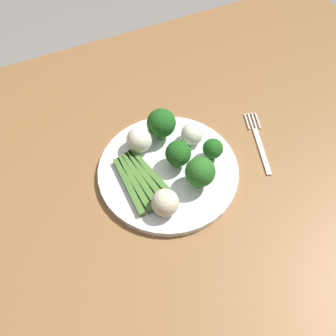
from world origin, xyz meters
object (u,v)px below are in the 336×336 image
(dining_table, at_px, (170,203))
(cauliflower_front_left, at_px, (139,140))
(plate, at_px, (168,172))
(cauliflower_back_right, at_px, (165,203))
(asparagus_bundle, at_px, (140,179))
(broccoli_right, at_px, (161,123))
(broccoli_front, at_px, (178,154))
(cauliflower_edge, at_px, (192,134))
(fork, at_px, (259,141))
(broccoli_back, at_px, (212,148))
(broccoli_outer_edge, at_px, (200,172))

(dining_table, xyz_separation_m, cauliflower_front_left, (-0.03, 0.08, 0.15))
(plate, bearing_deg, cauliflower_back_right, -117.33)
(dining_table, distance_m, plate, 0.12)
(asparagus_bundle, relative_size, broccoli_right, 1.98)
(cauliflower_front_left, distance_m, cauliflower_back_right, 0.15)
(broccoli_front, distance_m, cauliflower_edge, 0.07)
(plate, xyz_separation_m, cauliflower_front_left, (-0.03, 0.07, 0.03))
(fork, bearing_deg, broccoli_back, 107.99)
(plate, relative_size, broccoli_right, 3.87)
(dining_table, height_order, cauliflower_edge, cauliflower_edge)
(broccoli_outer_edge, height_order, cauliflower_edge, broccoli_outer_edge)
(asparagus_bundle, xyz_separation_m, broccoli_back, (0.15, -0.00, 0.02))
(broccoli_front, bearing_deg, dining_table, -151.97)
(broccoli_back, xyz_separation_m, fork, (0.12, 0.00, -0.04))
(dining_table, bearing_deg, cauliflower_edge, 36.39)
(broccoli_front, relative_size, cauliflower_front_left, 1.18)
(dining_table, height_order, broccoli_right, broccoli_right)
(broccoli_outer_edge, bearing_deg, broccoli_back, 42.81)
(broccoli_back, distance_m, broccoli_front, 0.07)
(broccoli_outer_edge, height_order, broccoli_front, broccoli_outer_edge)
(broccoli_back, xyz_separation_m, broccoli_front, (-0.07, 0.01, 0.01))
(broccoli_outer_edge, relative_size, broccoli_back, 1.42)
(broccoli_front, height_order, cauliflower_edge, broccoli_front)
(broccoli_outer_edge, distance_m, fork, 0.18)
(plate, height_order, broccoli_back, broccoli_back)
(asparagus_bundle, relative_size, cauliflower_back_right, 2.79)
(asparagus_bundle, height_order, cauliflower_front_left, cauliflower_front_left)
(broccoli_back, distance_m, fork, 0.12)
(dining_table, relative_size, plate, 4.69)
(asparagus_bundle, relative_size, broccoli_front, 2.31)
(cauliflower_front_left, bearing_deg, cauliflower_edge, -14.79)
(cauliflower_edge, bearing_deg, dining_table, -143.61)
(broccoli_outer_edge, xyz_separation_m, broccoli_back, (0.05, 0.05, -0.01))
(cauliflower_front_left, distance_m, cauliflower_edge, 0.11)
(cauliflower_back_right, height_order, fork, cauliflower_back_right)
(dining_table, relative_size, broccoli_back, 26.54)
(broccoli_right, relative_size, fork, 0.44)
(broccoli_back, xyz_separation_m, cauliflower_front_left, (-0.12, 0.08, -0.00))
(broccoli_front, bearing_deg, plate, -171.92)
(broccoli_back, bearing_deg, fork, 1.05)
(plate, height_order, cauliflower_edge, cauliflower_edge)
(fork, bearing_deg, cauliflower_front_left, 88.90)
(broccoli_back, relative_size, cauliflower_back_right, 0.97)
(dining_table, height_order, plate, plate)
(cauliflower_front_left, bearing_deg, dining_table, -69.33)
(plate, xyz_separation_m, broccoli_outer_edge, (0.04, -0.05, 0.05))
(asparagus_bundle, bearing_deg, broccoli_front, 87.20)
(plate, distance_m, cauliflower_back_right, 0.10)
(cauliflower_edge, height_order, fork, cauliflower_edge)
(broccoli_right, bearing_deg, broccoli_back, -51.61)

